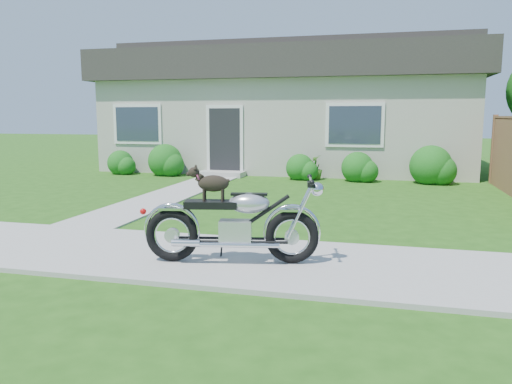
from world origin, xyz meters
TOP-DOWN VIEW (x-y plane):
  - ground at (0.00, 0.00)m, footprint 80.00×80.00m
  - sidewalk at (0.00, 0.00)m, footprint 24.00×2.20m
  - walkway at (-1.50, 5.00)m, footprint 1.20×8.00m
  - house at (-0.00, 11.99)m, footprint 12.60×7.03m
  - shrub_row at (0.59, 8.50)m, footprint 10.53×1.15m
  - potted_plant_left at (-3.40, 8.55)m, footprint 0.95×0.90m
  - potted_plant_right at (1.43, 8.55)m, footprint 0.47×0.47m
  - motorcycle_with_dog at (1.59, -0.22)m, footprint 2.21×0.74m

SIDE VIEW (x-z plane):
  - ground at x=0.00m, z-range 0.00..0.00m
  - walkway at x=-1.50m, z-range 0.00..0.03m
  - sidewalk at x=0.00m, z-range 0.00..0.04m
  - potted_plant_right at x=1.43m, z-range 0.00..0.72m
  - potted_plant_left at x=-3.40m, z-range 0.00..0.82m
  - shrub_row at x=0.59m, z-range -0.14..1.01m
  - motorcycle_with_dog at x=1.59m, z-range -0.04..1.16m
  - house at x=0.00m, z-range -0.09..4.41m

